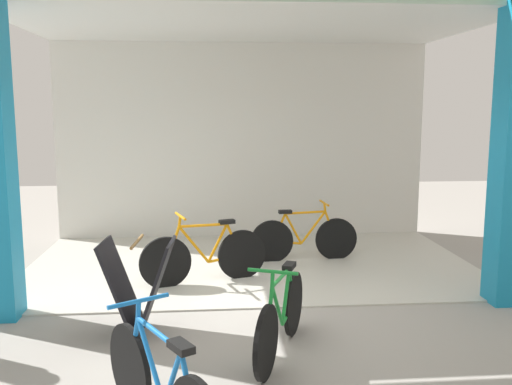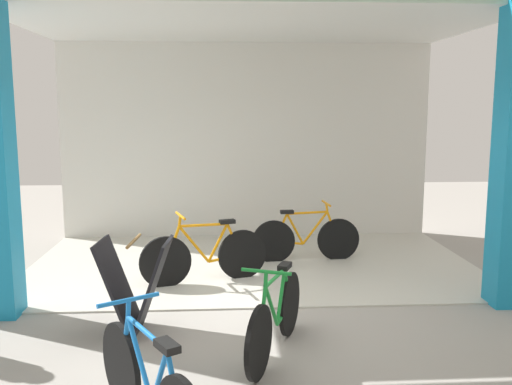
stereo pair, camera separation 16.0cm
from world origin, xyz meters
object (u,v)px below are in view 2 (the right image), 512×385
Objects in this scene: bicycle_inside_0 at (205,255)px; bicycle_inside_1 at (306,238)px; bicycle_parked_0 at (276,317)px; sandwich_board_sign at (135,287)px.

bicycle_inside_1 is (1.39, 0.91, -0.02)m from bicycle_inside_0.
bicycle_inside_0 is 1.66m from bicycle_inside_1.
bicycle_parked_0 reaches higher than bicycle_inside_1.
bicycle_inside_0 is 2.17m from bicycle_parked_0.
sandwich_board_sign reaches higher than bicycle_parked_0.
bicycle_inside_0 is at bearing 108.28° from bicycle_parked_0.
bicycle_parked_0 is at bearing -103.49° from bicycle_inside_1.
bicycle_inside_0 reaches higher than bicycle_inside_1.
sandwich_board_sign reaches higher than bicycle_inside_1.
bicycle_inside_1 is 1.06× the size of bicycle_parked_0.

